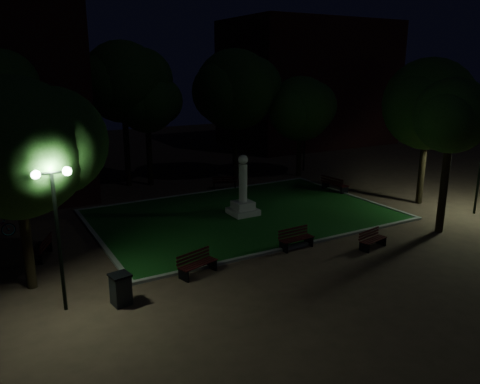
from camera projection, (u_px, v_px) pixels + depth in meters
The scene contains 21 objects.
ground at pixel (263, 226), 23.22m from camera, with size 80.00×80.00×0.00m, color #4A3427.
lawn at pixel (243, 215), 24.89m from camera, with size 15.00×10.00×0.08m, color #124213.
lawn_kerb at pixel (243, 214), 24.88m from camera, with size 15.40×10.40×0.12m.
monument at pixel (243, 198), 24.65m from camera, with size 1.40×1.40×3.20m.
building_far at pixel (308, 84), 47.05m from camera, with size 16.00×10.00×12.00m, color #501D1C.
tree_west at pixel (19, 148), 15.54m from camera, with size 5.88×4.80×7.45m.
tree_north_wl at pixel (148, 103), 30.03m from camera, with size 4.64×3.79×7.29m.
tree_north_er at pixel (237, 90), 31.60m from camera, with size 6.68×5.45×8.87m.
tree_ne at pixel (302, 109), 32.81m from camera, with size 5.55×4.53×7.07m.
tree_east at pixel (430, 104), 25.76m from camera, with size 6.17×5.03×8.19m.
tree_se at pixel (453, 116), 21.07m from camera, with size 4.19×3.42×7.25m.
tree_far_north at pixel (124, 82), 29.55m from camera, with size 6.29×5.13×9.30m.
lamppost_sw at pixel (56, 214), 14.42m from camera, with size 1.18×0.28×4.71m.
lamppost_ne at pixel (305, 129), 34.81m from camera, with size 1.18×0.28×4.54m.
bench_near_left at pixel (296, 239), 20.36m from camera, with size 1.62×0.63×0.88m.
bench_near_right at pixel (372, 240), 20.36m from camera, with size 1.50×0.76×0.79m.
bench_west_near at pixel (197, 264), 17.75m from camera, with size 1.70×0.99×0.88m.
bench_left_side at pixel (42, 249), 19.27m from camera, with size 1.13×1.66×0.86m.
bench_right_side at pixel (334, 185), 29.43m from camera, with size 0.84×1.87×0.99m.
bench_far_side at pixel (225, 183), 30.22m from camera, with size 1.64×1.13×0.85m.
trash_bin at pixel (121, 289), 15.47m from camera, with size 0.72×0.72×1.08m.
Camera 1 is at (-11.87, -18.53, 7.67)m, focal length 35.00 mm.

